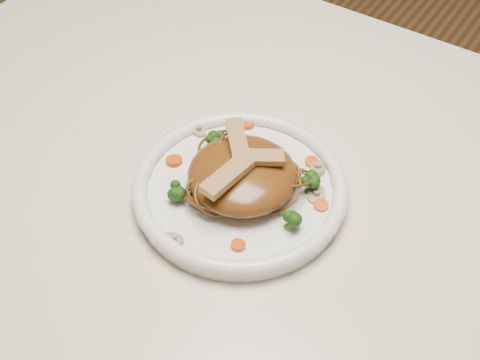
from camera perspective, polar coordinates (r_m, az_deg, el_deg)
The scene contains 19 objects.
table at distance 0.92m, azimuth 2.12°, elevation -2.81°, with size 1.20×0.80×0.75m.
plate at distance 0.80m, azimuth 0.00°, elevation -1.07°, with size 0.27×0.27×0.02m, color white.
noodle_mound at distance 0.78m, azimuth 0.21°, elevation 0.50°, with size 0.14×0.14×0.04m, color #5D3611.
chicken_a at distance 0.76m, azimuth 1.65°, elevation 2.07°, with size 0.06×0.02×0.01m, color tan.
chicken_b at distance 0.78m, azimuth -0.25°, elevation 3.72°, with size 0.07×0.02×0.01m, color tan.
chicken_c at distance 0.74m, azimuth -1.14°, elevation 0.38°, with size 0.07×0.02×0.01m, color tan.
broccoli_0 at distance 0.78m, azimuth 6.44°, elevation -0.24°, with size 0.03×0.03×0.03m, color #1A450E, non-canonical shape.
broccoli_1 at distance 0.84m, azimuth -2.39°, elevation 3.81°, with size 0.03×0.03×0.03m, color #1A450E, non-canonical shape.
broccoli_2 at distance 0.78m, azimuth -5.77°, elevation -1.05°, with size 0.02×0.02×0.03m, color #1A450E, non-canonical shape.
broccoli_3 at distance 0.74m, azimuth 4.56°, elevation -3.52°, with size 0.03×0.03×0.03m, color #1A450E, non-canonical shape.
carrot_0 at distance 0.83m, azimuth 6.51°, elevation 1.65°, with size 0.02×0.02×0.01m, color red.
carrot_1 at distance 0.83m, azimuth -6.00°, elevation 1.78°, with size 0.02×0.02×0.01m, color red.
carrot_2 at distance 0.78m, azimuth 7.36°, elevation -2.28°, with size 0.02×0.02×0.01m, color red.
carrot_3 at distance 0.87m, azimuth 0.67°, elevation 5.09°, with size 0.02×0.02×0.01m, color red.
carrot_4 at distance 0.73m, azimuth -0.17°, elevation -5.91°, with size 0.02×0.02×0.01m, color red.
mushroom_0 at distance 0.74m, azimuth -6.04°, elevation -5.39°, with size 0.02×0.02×0.01m, color tan.
mushroom_1 at distance 0.79m, azimuth 6.93°, elevation -1.36°, with size 0.03×0.03×0.01m, color tan.
mushroom_2 at distance 0.87m, azimuth -3.73°, elevation 4.50°, with size 0.02×0.02×0.01m, color tan.
mushroom_3 at distance 0.82m, azimuth 7.04°, elevation 1.08°, with size 0.03×0.03×0.01m, color tan.
Camera 1 is at (0.30, -0.51, 1.36)m, focal length 47.09 mm.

